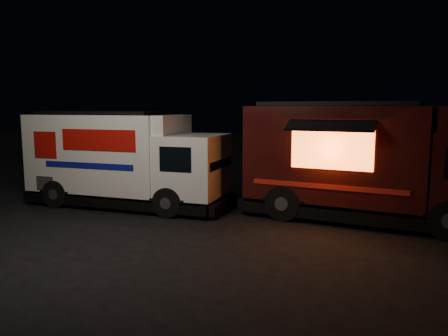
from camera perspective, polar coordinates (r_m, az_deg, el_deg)
ground at (r=12.15m, az=-3.99°, el=-6.50°), size 80.00×80.00×0.00m
white_truck at (r=13.71m, az=-12.43°, el=1.16°), size 6.47×2.39×2.90m
red_truck at (r=12.26m, az=18.72°, el=0.79°), size 7.13×3.58×3.17m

